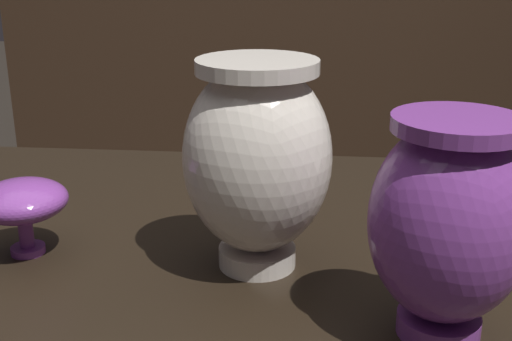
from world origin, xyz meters
name	(u,v)px	position (x,y,z in m)	size (l,w,h in m)	color
back_display_shelf	(299,94)	(0.00, 2.20, 0.49)	(2.60, 0.40, 0.99)	#382619
vase_centerpiece	(257,157)	(0.01, -0.12, 0.94)	(0.17, 0.17, 0.25)	silver
vase_left_accent	(449,221)	(0.21, -0.25, 0.92)	(0.15, 0.15, 0.22)	#7A388E
vase_right_accent	(22,202)	(-0.28, -0.11, 0.87)	(0.11, 0.11, 0.10)	#7A388E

